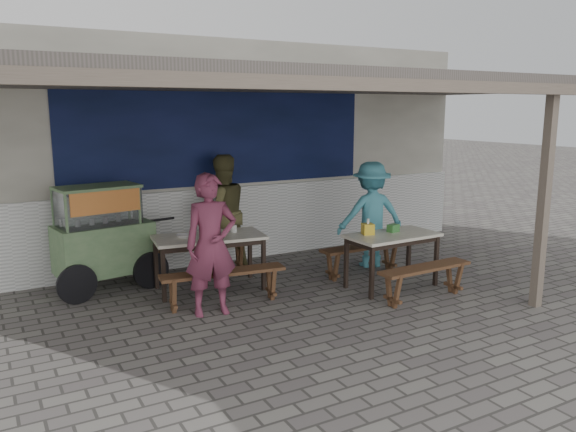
% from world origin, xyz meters
% --- Properties ---
extents(ground, '(60.00, 60.00, 0.00)m').
position_xyz_m(ground, '(0.00, 0.00, 0.00)').
color(ground, '#65615B').
rests_on(ground, ground).
extents(back_wall, '(9.00, 1.28, 3.50)m').
position_xyz_m(back_wall, '(-0.00, 3.58, 1.72)').
color(back_wall, beige).
rests_on(back_wall, ground).
extents(warung_roof, '(9.00, 4.21, 2.81)m').
position_xyz_m(warung_roof, '(0.02, 0.90, 2.71)').
color(warung_roof, '#554D48').
rests_on(warung_roof, ground).
extents(table_left, '(1.55, 0.90, 0.75)m').
position_xyz_m(table_left, '(-0.97, 1.72, 0.67)').
color(table_left, white).
rests_on(table_left, ground).
extents(bench_left_street, '(1.59, 0.48, 0.45)m').
position_xyz_m(bench_left_street, '(-1.05, 1.02, 0.34)').
color(bench_left_street, brown).
rests_on(bench_left_street, ground).
extents(bench_left_wall, '(1.59, 0.48, 0.45)m').
position_xyz_m(bench_left_wall, '(-0.88, 2.41, 0.34)').
color(bench_left_wall, brown).
rests_on(bench_left_wall, ground).
extents(table_right, '(1.28, 0.71, 0.75)m').
position_xyz_m(table_right, '(1.27, 0.59, 0.67)').
color(table_right, white).
rests_on(table_right, ground).
extents(bench_right_street, '(1.37, 0.32, 0.45)m').
position_xyz_m(bench_right_street, '(1.29, -0.05, 0.33)').
color(bench_right_street, brown).
rests_on(bench_right_street, ground).
extents(bench_right_wall, '(1.37, 0.32, 0.45)m').
position_xyz_m(bench_right_wall, '(1.25, 1.24, 0.33)').
color(bench_right_wall, brown).
rests_on(bench_right_wall, ground).
extents(vendor_cart, '(1.73, 0.91, 1.44)m').
position_xyz_m(vendor_cart, '(-2.22, 2.39, 0.78)').
color(vendor_cart, '#6E8C5D').
rests_on(vendor_cart, ground).
extents(patron_street_side, '(0.67, 0.48, 1.70)m').
position_xyz_m(patron_street_side, '(-1.28, 0.83, 0.85)').
color(patron_street_side, brown).
rests_on(patron_street_side, ground).
extents(patron_wall_side, '(0.89, 0.71, 1.76)m').
position_xyz_m(patron_wall_side, '(-0.42, 2.57, 0.88)').
color(patron_wall_side, brown).
rests_on(patron_wall_side, ground).
extents(patron_right_table, '(1.19, 0.89, 1.64)m').
position_xyz_m(patron_right_table, '(1.66, 1.59, 0.82)').
color(patron_right_table, teal).
rests_on(patron_right_table, ground).
extents(tissue_box, '(0.18, 0.18, 0.15)m').
position_xyz_m(tissue_box, '(0.96, 0.74, 0.82)').
color(tissue_box, gold).
rests_on(tissue_box, table_right).
extents(donation_box, '(0.18, 0.14, 0.11)m').
position_xyz_m(donation_box, '(1.36, 0.69, 0.80)').
color(donation_box, '#367835').
rests_on(donation_box, table_right).
extents(condiment_jar, '(0.09, 0.09, 0.10)m').
position_xyz_m(condiment_jar, '(-0.58, 1.76, 0.80)').
color(condiment_jar, beige).
rests_on(condiment_jar, table_left).
extents(condiment_bowl, '(0.22, 0.22, 0.04)m').
position_xyz_m(condiment_bowl, '(-1.31, 1.77, 0.77)').
color(condiment_bowl, white).
rests_on(condiment_bowl, table_left).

